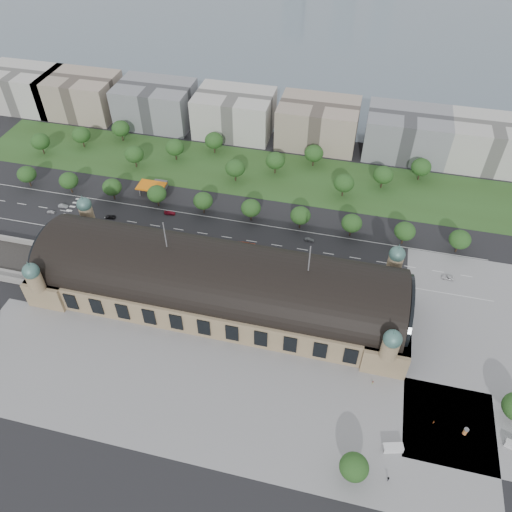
% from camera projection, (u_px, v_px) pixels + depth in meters
% --- Properties ---
extents(ground, '(900.00, 900.00, 0.00)m').
position_uv_depth(ground, '(220.00, 300.00, 206.05)').
color(ground, black).
rests_on(ground, ground).
extents(station, '(150.00, 48.40, 44.30)m').
position_uv_depth(station, '(219.00, 283.00, 198.94)').
color(station, '#9A805F').
rests_on(station, ground).
extents(plaza_south, '(190.00, 48.00, 0.12)m').
position_uv_depth(plaza_south, '(212.00, 397.00, 173.46)').
color(plaza_south, gray).
rests_on(plaza_south, ground).
extents(plaza_east, '(56.00, 100.00, 0.12)m').
position_uv_depth(plaza_east, '(481.00, 348.00, 188.58)').
color(plaza_east, gray).
rests_on(plaza_east, ground).
extents(road_slab, '(260.00, 26.00, 0.10)m').
position_uv_depth(road_slab, '(202.00, 233.00, 236.12)').
color(road_slab, black).
rests_on(road_slab, ground).
extents(grass_belt, '(300.00, 45.00, 0.10)m').
position_uv_depth(grass_belt, '(242.00, 171.00, 273.89)').
color(grass_belt, '#2D4F1F').
rests_on(grass_belt, ground).
extents(petrol_station, '(14.00, 13.00, 5.05)m').
position_uv_depth(petrol_station, '(156.00, 185.00, 258.99)').
color(petrol_station, orange).
rests_on(petrol_station, ground).
extents(lake, '(700.00, 320.00, 0.08)m').
position_uv_depth(lake, '(322.00, 38.00, 415.29)').
color(lake, slate).
rests_on(lake, ground).
extents(office_0, '(45.00, 32.00, 24.00)m').
position_uv_depth(office_0, '(24.00, 89.00, 319.96)').
color(office_0, '#B9B7AF').
rests_on(office_0, ground).
extents(office_1, '(45.00, 32.00, 24.00)m').
position_uv_depth(office_1, '(81.00, 95.00, 313.18)').
color(office_1, '#A2917F').
rests_on(office_1, ground).
extents(office_2, '(45.00, 32.00, 24.00)m').
position_uv_depth(office_2, '(156.00, 104.00, 304.70)').
color(office_2, gray).
rests_on(office_2, ground).
extents(office_3, '(45.00, 32.00, 24.00)m').
position_uv_depth(office_3, '(234.00, 113.00, 296.22)').
color(office_3, '#B9B7AF').
rests_on(office_3, ground).
extents(office_4, '(45.00, 32.00, 24.00)m').
position_uv_depth(office_4, '(318.00, 123.00, 287.74)').
color(office_4, '#A2917F').
rests_on(office_4, ground).
extents(office_5, '(45.00, 32.00, 24.00)m').
position_uv_depth(office_5, '(406.00, 134.00, 279.26)').
color(office_5, gray).
rests_on(office_5, ground).
extents(office_6, '(45.00, 32.00, 24.00)m').
position_uv_depth(office_6, '(491.00, 144.00, 271.63)').
color(office_6, '#B9B7AF').
rests_on(office_6, ground).
extents(tree_row_0, '(9.60, 9.60, 11.52)m').
position_uv_depth(tree_row_0, '(27.00, 174.00, 258.48)').
color(tree_row_0, '#2D2116').
rests_on(tree_row_0, ground).
extents(tree_row_1, '(9.60, 9.60, 11.52)m').
position_uv_depth(tree_row_1, '(69.00, 181.00, 254.41)').
color(tree_row_1, '#2D2116').
rests_on(tree_row_1, ground).
extents(tree_row_2, '(9.60, 9.60, 11.52)m').
position_uv_depth(tree_row_2, '(112.00, 187.00, 250.34)').
color(tree_row_2, '#2D2116').
rests_on(tree_row_2, ground).
extents(tree_row_3, '(9.60, 9.60, 11.52)m').
position_uv_depth(tree_row_3, '(157.00, 194.00, 246.27)').
color(tree_row_3, '#2D2116').
rests_on(tree_row_3, ground).
extents(tree_row_4, '(9.60, 9.60, 11.52)m').
position_uv_depth(tree_row_4, '(203.00, 201.00, 242.20)').
color(tree_row_4, '#2D2116').
rests_on(tree_row_4, ground).
extents(tree_row_5, '(9.60, 9.60, 11.52)m').
position_uv_depth(tree_row_5, '(251.00, 208.00, 238.13)').
color(tree_row_5, '#2D2116').
rests_on(tree_row_5, ground).
extents(tree_row_6, '(9.60, 9.60, 11.52)m').
position_uv_depth(tree_row_6, '(300.00, 215.00, 234.06)').
color(tree_row_6, '#2D2116').
rests_on(tree_row_6, ground).
extents(tree_row_7, '(9.60, 9.60, 11.52)m').
position_uv_depth(tree_row_7, '(352.00, 223.00, 229.99)').
color(tree_row_7, '#2D2116').
rests_on(tree_row_7, ground).
extents(tree_row_8, '(9.60, 9.60, 11.52)m').
position_uv_depth(tree_row_8, '(405.00, 231.00, 225.92)').
color(tree_row_8, '#2D2116').
rests_on(tree_row_8, ground).
extents(tree_row_9, '(9.60, 9.60, 11.52)m').
position_uv_depth(tree_row_9, '(460.00, 239.00, 221.85)').
color(tree_row_9, '#2D2116').
rests_on(tree_row_9, ground).
extents(tree_belt_0, '(10.40, 10.40, 12.48)m').
position_uv_depth(tree_belt_0, '(40.00, 141.00, 280.81)').
color(tree_belt_0, '#2D2116').
rests_on(tree_belt_0, ground).
extents(tree_belt_1, '(10.40, 10.40, 12.48)m').
position_uv_depth(tree_belt_1, '(81.00, 135.00, 286.01)').
color(tree_belt_1, '#2D2116').
rests_on(tree_belt_1, ground).
extents(tree_belt_2, '(10.40, 10.40, 12.48)m').
position_uv_depth(tree_belt_2, '(121.00, 128.00, 291.22)').
color(tree_belt_2, '#2D2116').
rests_on(tree_belt_2, ground).
extents(tree_belt_3, '(10.40, 10.40, 12.48)m').
position_uv_depth(tree_belt_3, '(134.00, 154.00, 271.14)').
color(tree_belt_3, '#2D2116').
rests_on(tree_belt_3, ground).
extents(tree_belt_4, '(10.40, 10.40, 12.48)m').
position_uv_depth(tree_belt_4, '(175.00, 147.00, 276.35)').
color(tree_belt_4, '#2D2116').
rests_on(tree_belt_4, ground).
extents(tree_belt_5, '(10.40, 10.40, 12.48)m').
position_uv_depth(tree_belt_5, '(214.00, 140.00, 281.55)').
color(tree_belt_5, '#2D2116').
rests_on(tree_belt_5, ground).
extents(tree_belt_6, '(10.40, 10.40, 12.48)m').
position_uv_depth(tree_belt_6, '(235.00, 168.00, 261.48)').
color(tree_belt_6, '#2D2116').
rests_on(tree_belt_6, ground).
extents(tree_belt_7, '(10.40, 10.40, 12.48)m').
position_uv_depth(tree_belt_7, '(275.00, 161.00, 266.68)').
color(tree_belt_7, '#2D2116').
rests_on(tree_belt_7, ground).
extents(tree_belt_8, '(10.40, 10.40, 12.48)m').
position_uv_depth(tree_belt_8, '(314.00, 153.00, 271.88)').
color(tree_belt_8, '#2D2116').
rests_on(tree_belt_8, ground).
extents(tree_belt_9, '(10.40, 10.40, 12.48)m').
position_uv_depth(tree_belt_9, '(344.00, 183.00, 251.81)').
color(tree_belt_9, '#2D2116').
rests_on(tree_belt_9, ground).
extents(tree_belt_10, '(10.40, 10.40, 12.48)m').
position_uv_depth(tree_belt_10, '(383.00, 175.00, 257.01)').
color(tree_belt_10, '#2D2116').
rests_on(tree_belt_10, ground).
extents(tree_belt_11, '(10.40, 10.40, 12.48)m').
position_uv_depth(tree_belt_11, '(421.00, 167.00, 262.22)').
color(tree_belt_11, '#2D2116').
rests_on(tree_belt_11, ground).
extents(tree_plaza_s, '(9.00, 9.00, 10.64)m').
position_uv_depth(tree_plaza_s, '(354.00, 467.00, 149.04)').
color(tree_plaza_s, '#2D2116').
rests_on(tree_plaza_s, ground).
extents(traffic_car_0, '(4.12, 1.72, 1.39)m').
position_uv_depth(traffic_car_0, '(51.00, 212.00, 246.77)').
color(traffic_car_0, silver).
rests_on(traffic_car_0, ground).
extents(traffic_car_1, '(5.00, 2.15, 1.60)m').
position_uv_depth(traffic_car_1, '(63.00, 206.00, 250.00)').
color(traffic_car_1, gray).
rests_on(traffic_car_1, ground).
extents(traffic_car_2, '(5.28, 2.93, 1.40)m').
position_uv_depth(traffic_car_2, '(110.00, 217.00, 243.88)').
color(traffic_car_2, black).
rests_on(traffic_car_2, ground).
extents(traffic_car_3, '(5.59, 2.66, 1.57)m').
position_uv_depth(traffic_car_3, '(170.00, 213.00, 246.00)').
color(traffic_car_3, maroon).
rests_on(traffic_car_3, ground).
extents(traffic_car_4, '(3.99, 1.82, 1.33)m').
position_uv_depth(traffic_car_4, '(232.00, 252.00, 225.78)').
color(traffic_car_4, '#191E48').
rests_on(traffic_car_4, ground).
extents(traffic_car_5, '(4.31, 1.64, 1.40)m').
position_uv_depth(traffic_car_5, '(309.00, 240.00, 231.74)').
color(traffic_car_5, '#515358').
rests_on(traffic_car_5, ground).
extents(traffic_car_6, '(5.32, 2.60, 1.46)m').
position_uv_depth(traffic_car_6, '(448.00, 277.00, 214.18)').
color(traffic_car_6, white).
rests_on(traffic_car_6, ground).
extents(parked_car_0, '(5.02, 3.55, 1.57)m').
position_uv_depth(parked_car_0, '(102.00, 235.00, 234.10)').
color(parked_car_0, black).
rests_on(parked_car_0, ground).
extents(parked_car_1, '(5.63, 5.26, 1.47)m').
position_uv_depth(parked_car_1, '(130.00, 240.00, 231.76)').
color(parked_car_1, maroon).
rests_on(parked_car_1, ground).
extents(parked_car_2, '(4.67, 4.03, 1.29)m').
position_uv_depth(parked_car_2, '(141.00, 243.00, 230.30)').
color(parked_car_2, '#1C1A4A').
rests_on(parked_car_2, ground).
extents(parked_car_3, '(4.89, 4.11, 1.58)m').
position_uv_depth(parked_car_3, '(126.00, 245.00, 228.93)').
color(parked_car_3, '#5C5E64').
rests_on(parked_car_3, ground).
extents(parked_car_4, '(5.13, 4.00, 1.63)m').
position_uv_depth(parked_car_4, '(117.00, 244.00, 229.70)').
color(parked_car_4, silver).
rests_on(parked_car_4, ground).
extents(parked_car_5, '(5.69, 5.26, 1.48)m').
position_uv_depth(parked_car_5, '(145.00, 242.00, 230.49)').
color(parked_car_5, '#999BA1').
rests_on(parked_car_5, ground).
extents(parked_car_6, '(4.86, 3.58, 1.31)m').
position_uv_depth(parked_car_6, '(168.00, 248.00, 227.52)').
color(parked_car_6, black).
rests_on(parked_car_6, ground).
extents(bus_west, '(12.37, 3.43, 3.41)m').
position_uv_depth(bus_west, '(242.00, 246.00, 227.14)').
color(bus_west, '#BF3E1E').
rests_on(bus_west, ground).
extents(bus_mid, '(10.72, 3.15, 2.95)m').
position_uv_depth(bus_mid, '(260.00, 257.00, 222.18)').
color(bus_mid, silver).
rests_on(bus_mid, ground).
extents(bus_east, '(12.50, 3.66, 3.44)m').
position_uv_depth(bus_east, '(326.00, 263.00, 219.05)').
color(bus_east, silver).
rests_on(bus_east, ground).
extents(van_south, '(6.74, 4.10, 2.73)m').
position_uv_depth(van_south, '(392.00, 448.00, 158.94)').
color(van_south, silver).
rests_on(van_south, ground).
extents(advertising_column, '(1.61, 1.61, 3.05)m').
position_uv_depth(advertising_column, '(465.00, 431.00, 162.70)').
color(advertising_column, '#C93242').
rests_on(advertising_column, ground).
extents(pedestrian_0, '(0.84, 0.63, 1.53)m').
position_uv_depth(pedestrian_0, '(373.00, 383.00, 176.79)').
color(pedestrian_0, gray).
rests_on(pedestrian_0, ground).
extents(pedestrian_1, '(0.75, 0.76, 1.77)m').
position_uv_depth(pedestrian_1, '(434.00, 422.00, 165.76)').
color(pedestrian_1, gray).
rests_on(pedestrian_1, ground).
extents(pedestrian_4, '(0.93, 1.39, 1.98)m').
position_uv_depth(pedestrian_4, '(388.00, 479.00, 152.19)').
color(pedestrian_4, gray).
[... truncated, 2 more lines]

